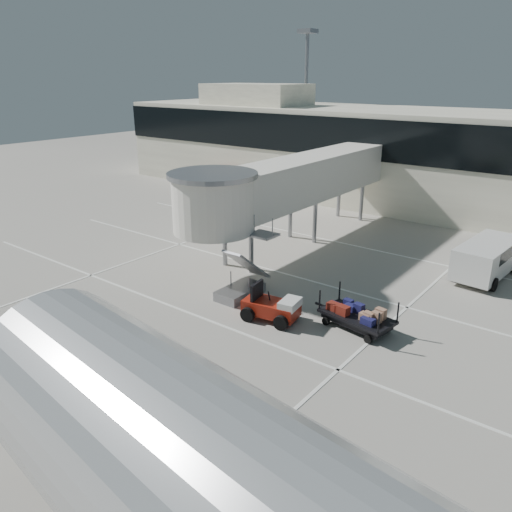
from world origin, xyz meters
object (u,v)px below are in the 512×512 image
at_px(suitcase_cart, 358,317).
at_px(box_cart_far, 115,340).
at_px(baggage_tug, 272,307).
at_px(ground_worker, 127,366).
at_px(minivan, 488,256).
at_px(belt_loader, 239,184).
at_px(box_cart_near, 131,362).

height_order(suitcase_cart, box_cart_far, suitcase_cart).
height_order(baggage_tug, ground_worker, ground_worker).
distance_m(baggage_tug, minivan, 13.51).
bearing_deg(belt_loader, baggage_tug, -53.96).
bearing_deg(box_cart_far, ground_worker, -17.71).
bearing_deg(suitcase_cart, ground_worker, -107.12).
height_order(box_cart_near, belt_loader, belt_loader).
bearing_deg(ground_worker, minivan, 69.59).
xyz_separation_m(box_cart_near, ground_worker, (0.64, -0.69, 0.42)).
relative_size(suitcase_cart, minivan, 0.75).
bearing_deg(belt_loader, suitcase_cart, -46.48).
height_order(suitcase_cart, box_cart_near, suitcase_cart).
distance_m(ground_worker, belt_loader, 32.81).
height_order(suitcase_cart, belt_loader, belt_loader).
distance_m(suitcase_cart, minivan, 10.63).
xyz_separation_m(suitcase_cart, minivan, (2.90, 10.21, 0.62)).
bearing_deg(ground_worker, box_cart_far, 151.79).
bearing_deg(belt_loader, box_cart_near, -64.61).
relative_size(suitcase_cart, box_cart_far, 1.24).
relative_size(box_cart_far, ground_worker, 1.75).
bearing_deg(baggage_tug, minivan, 52.34).
bearing_deg(minivan, box_cart_far, -114.03).
relative_size(baggage_tug, box_cart_far, 0.83).
distance_m(box_cart_near, minivan, 20.48).
bearing_deg(ground_worker, baggage_tug, 83.27).
xyz_separation_m(baggage_tug, box_cart_far, (-3.54, -6.24, -0.13)).
bearing_deg(box_cart_far, baggage_tug, 71.43).
distance_m(suitcase_cart, box_cart_far, 10.62).
distance_m(baggage_tug, ground_worker, 7.71).
distance_m(box_cart_near, box_cart_far, 2.06).
relative_size(minivan, belt_loader, 1.22).
height_order(baggage_tug, box_cart_far, baggage_tug).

